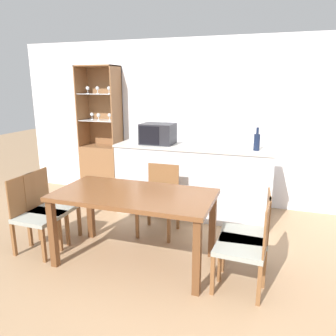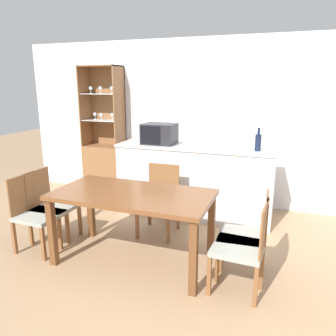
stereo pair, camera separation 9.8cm
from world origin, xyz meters
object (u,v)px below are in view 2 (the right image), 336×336
Objects in this scene: display_cabinet at (105,158)px; dining_chair_side_left_far at (51,206)px; dining_chair_head_far at (160,200)px; wine_bottle at (258,142)px; microwave at (159,134)px; dining_table at (133,201)px; dining_chair_side_right_far at (247,235)px; dining_chair_side_right_near at (243,247)px; dining_chair_side_left_near at (36,213)px.

display_cabinet is 1.83m from dining_chair_side_left_far.
dining_chair_head_far is 1.47m from wine_bottle.
display_cabinet is 2.68m from wine_bottle.
microwave is at bearing 178.17° from wine_bottle.
dining_chair_side_right_far is (1.17, 0.13, -0.25)m from dining_table.
dining_chair_side_right_far is 1.00× the size of dining_chair_side_right_near.
microwave reaches higher than dining_table.
display_cabinet is 2.49× the size of dining_chair_side_right_near.
display_cabinet is 2.49× the size of dining_chair_side_left_far.
dining_chair_side_left_far is 2.87× the size of wine_bottle.
microwave is 1.54× the size of wine_bottle.
display_cabinet is at bearing -170.23° from dining_chair_side_left_near.
dining_chair_side_left_far is at bearing 173.88° from dining_table.
wine_bottle is (1.12, 0.65, 0.71)m from dining_chair_head_far.
dining_chair_side_right_far is 2.10m from microwave.
dining_chair_side_right_near is 1.86× the size of microwave.
dining_chair_side_right_near is 2.35m from dining_chair_side_left_far.
dining_chair_head_far is 1.86× the size of microwave.
microwave is at bearing -21.18° from display_cabinet.
wine_bottle is (1.11, 1.42, 0.46)m from dining_table.
dining_chair_side_left_near reaches higher than dining_table.
wine_bottle is (-0.05, 1.55, 0.71)m from dining_chair_side_right_near.
dining_chair_side_left_far is (-2.33, 0.25, 0.00)m from dining_chair_side_right_near.
wine_bottle reaches higher than dining_chair_head_far.
microwave is at bearing 43.50° from dining_chair_side_right_far.
dining_chair_side_right_far is 1.47m from wine_bottle.
dining_chair_side_right_near is at bearing 176.30° from dining_chair_side_right_far.
wine_bottle reaches higher than microwave.
display_cabinet is at bearing 55.33° from dining_chair_side_right_near.
dining_chair_side_left_near is (-1.17, -0.13, -0.25)m from dining_table.
dining_chair_side_left_far is at bearing 27.80° from dining_chair_head_far.
dining_chair_head_far is 1.00× the size of dining_chair_side_left_far.
dining_chair_head_far is at bearing 128.84° from dining_chair_side_left_near.
microwave is 1.39m from wine_bottle.
dining_chair_side_left_near is 2.87× the size of wine_bottle.
microwave is (1.19, -0.46, 0.56)m from display_cabinet.
display_cabinet is 2.42m from dining_table.
dining_chair_side_right_near is at bearing 91.37° from dining_chair_side_left_near.
dining_chair_head_far is 1.00× the size of dining_chair_side_right_near.
microwave is (-1.44, 1.59, 0.74)m from dining_chair_side_right_near.
display_cabinet is 3.35m from dining_chair_side_right_near.
dining_chair_side_left_far is (-1.17, -0.64, 0.00)m from dining_chair_head_far.
microwave is (-0.27, 1.46, 0.49)m from dining_table.
microwave is (0.89, 1.34, 0.74)m from dining_chair_side_left_far.
dining_chair_side_left_far is 2.72m from wine_bottle.
wine_bottle is (2.58, -0.51, 0.53)m from display_cabinet.
wine_bottle reaches higher than dining_chair_side_left_near.
dining_table is at bearing 86.96° from dining_chair_side_right_near.
dining_chair_head_far and dining_chair_side_left_far have the same top height.
wine_bottle is (1.39, -0.04, -0.03)m from microwave.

